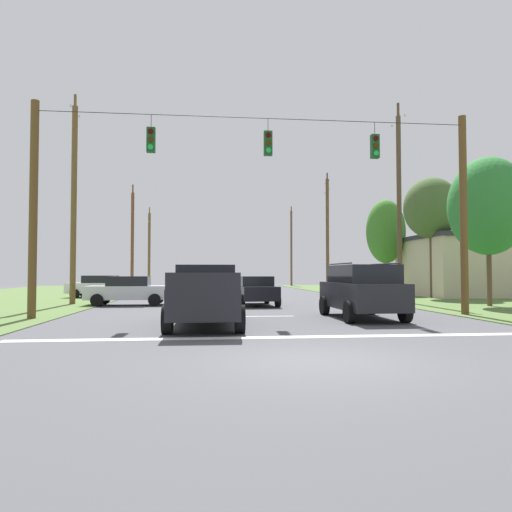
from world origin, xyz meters
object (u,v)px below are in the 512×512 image
object	(u,v)px
distant_car_crossing_white	(100,286)
tree_roadside_far_right	(488,206)
suv_black	(362,290)
utility_pole_distant_left	(149,248)
tree_roadside_left	(431,208)
utility_pole_far_left	(74,202)
roadside_store	(474,266)
distant_car_oncoming	(255,290)
distant_car_far_parked	(129,290)
utility_pole_far_right	(327,232)
utility_pole_near_left	(291,247)
tree_roadside_right	(386,232)
overhead_signal_span	(260,202)
utility_pole_mid_right	(399,205)
utility_pole_distant_right	(132,240)

from	to	relation	value
distant_car_crossing_white	tree_roadside_far_right	xyz separation A→B (m)	(21.49, -10.70, 4.31)
suv_black	utility_pole_distant_left	xyz separation A→B (m)	(-13.13, 44.89, 3.91)
utility_pole_distant_left	tree_roadside_left	size ratio (longest dim) A/B	1.24
utility_pole_far_left	roadside_store	size ratio (longest dim) A/B	1.26
distant_car_oncoming	utility_pole_distant_left	size ratio (longest dim) A/B	0.43
distant_car_far_parked	tree_roadside_left	xyz separation A→B (m)	(19.32, 5.29, 5.32)
utility_pole_far_right	utility_pole_near_left	xyz separation A→B (m)	(-0.13, 18.50, -0.40)
utility_pole_near_left	tree_roadside_left	xyz separation A→B (m)	(3.98, -31.59, 0.90)
tree_roadside_right	roadside_store	size ratio (longest dim) A/B	0.83
tree_roadside_right	tree_roadside_far_right	xyz separation A→B (m)	(0.19, -13.33, 0.15)
distant_car_far_parked	tree_roadside_far_right	xyz separation A→B (m)	(18.32, -2.78, 4.31)
utility_pole_far_left	tree_roadside_right	bearing A→B (deg)	24.25
utility_pole_far_left	tree_roadside_left	bearing A→B (deg)	10.87
roadside_store	overhead_signal_span	bearing A→B (deg)	-139.91
overhead_signal_span	tree_roadside_far_right	bearing A→B (deg)	20.14
utility_pole_mid_right	roadside_store	xyz separation A→B (m)	(8.33, 6.32, -3.47)
utility_pole_far_left	distant_car_far_parked	bearing A→B (deg)	-17.48
distant_car_crossing_white	tree_roadside_right	world-z (taller)	tree_roadside_right
roadside_store	utility_pole_distant_left	bearing A→B (deg)	132.79
utility_pole_near_left	tree_roadside_left	world-z (taller)	utility_pole_near_left
utility_pole_far_left	tree_roadside_far_right	distance (m)	21.77
utility_pole_far_left	tree_roadside_far_right	size ratio (longest dim) A/B	1.51
utility_pole_mid_right	tree_roadside_right	xyz separation A→B (m)	(2.85, 9.39, -0.74)
distant_car_oncoming	tree_roadside_right	size ratio (longest dim) A/B	0.59
distant_car_crossing_white	distant_car_far_parked	size ratio (longest dim) A/B	1.03
overhead_signal_span	distant_car_far_parked	world-z (taller)	overhead_signal_span
distant_car_oncoming	utility_pole_far_right	size ratio (longest dim) A/B	0.39
utility_pole_near_left	tree_roadside_left	size ratio (longest dim) A/B	1.29
utility_pole_near_left	tree_roadside_far_right	xyz separation A→B (m)	(2.98, -39.65, -0.11)
utility_pole_near_left	tree_roadside_right	size ratio (longest dim) A/B	1.42
overhead_signal_span	tree_roadside_far_right	distance (m)	13.03
utility_pole_far_right	utility_pole_near_left	world-z (taller)	utility_pole_far_right
utility_pole_mid_right	tree_roadside_far_right	world-z (taller)	utility_pole_mid_right
distant_car_far_parked	utility_pole_distant_right	xyz separation A→B (m)	(-2.83, 19.35, 3.98)
utility_pole_far_right	suv_black	bearing A→B (deg)	-102.03
utility_pole_distant_left	tree_roadside_right	bearing A→B (deg)	-50.50
tree_roadside_far_right	roadside_store	size ratio (longest dim) A/B	0.84
overhead_signal_span	utility_pole_distant_left	distance (m)	44.87
tree_roadside_left	roadside_store	size ratio (longest dim) A/B	0.91
utility_pole_distant_left	tree_roadside_right	xyz separation A→B (m)	(21.48, -26.05, -0.01)
distant_car_far_parked	tree_roadside_left	distance (m)	20.72
utility_pole_far_right	distant_car_far_parked	bearing A→B (deg)	-130.09
distant_car_crossing_white	distant_car_far_parked	world-z (taller)	same
utility_pole_distant_left	tree_roadside_left	xyz separation A→B (m)	(22.66, -31.32, 1.14)
distant_car_crossing_white	utility_pole_mid_right	world-z (taller)	utility_pole_mid_right
utility_pole_distant_right	utility_pole_near_left	bearing A→B (deg)	43.97
distant_car_oncoming	roadside_store	xyz separation A→B (m)	(17.02, 8.21, 1.44)
overhead_signal_span	utility_pole_far_right	world-z (taller)	utility_pole_far_right
utility_pole_far_right	utility_pole_near_left	distance (m)	18.50
utility_pole_far_right	utility_pole_far_left	size ratio (longest dim) A/B	0.98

